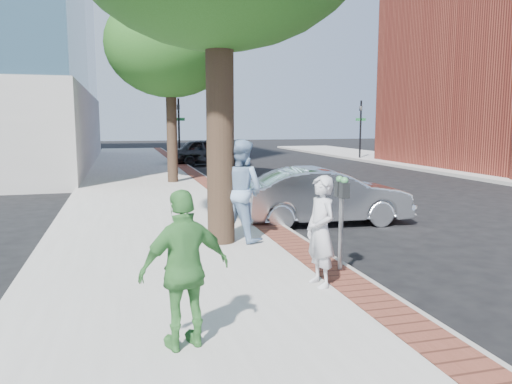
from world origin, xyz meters
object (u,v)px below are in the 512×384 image
object	(u,v)px
parking_meter	(341,203)
person_green	(185,270)
person_gray	(321,231)
person_officer	(241,190)
bg_car	(210,152)
sedan_silver	(325,196)

from	to	relation	value
parking_meter	person_green	distance (m)	3.39
person_green	person_gray	bearing A→B (deg)	-159.97
person_gray	person_green	distance (m)	2.53
person_officer	bg_car	world-z (taller)	person_officer
parking_meter	sedan_silver	bearing A→B (deg)	70.34
person_gray	sedan_silver	world-z (taller)	person_gray
person_gray	person_green	world-z (taller)	person_green
parking_meter	sedan_silver	xyz separation A→B (m)	(1.46, 4.08, -0.53)
parking_meter	person_green	size ratio (longest dim) A/B	0.90
person_gray	person_officer	bearing A→B (deg)	-179.84
parking_meter	sedan_silver	distance (m)	4.36
person_officer	bg_car	size ratio (longest dim) A/B	0.44
person_officer	bg_car	xyz separation A→B (m)	(2.64, 18.67, -0.37)
bg_car	person_gray	bearing A→B (deg)	176.22
parking_meter	person_green	xyz separation A→B (m)	(-2.67, -2.07, -0.23)
parking_meter	bg_car	distance (m)	21.06
sedan_silver	bg_car	bearing A→B (deg)	3.50
person_gray	bg_car	bearing A→B (deg)	165.78
person_gray	person_green	size ratio (longest dim) A/B	0.96
person_officer	sedan_silver	world-z (taller)	person_officer
parking_meter	person_officer	size ratio (longest dim) A/B	0.75
parking_meter	person_gray	xyz separation A→B (m)	(-0.60, -0.63, -0.27)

